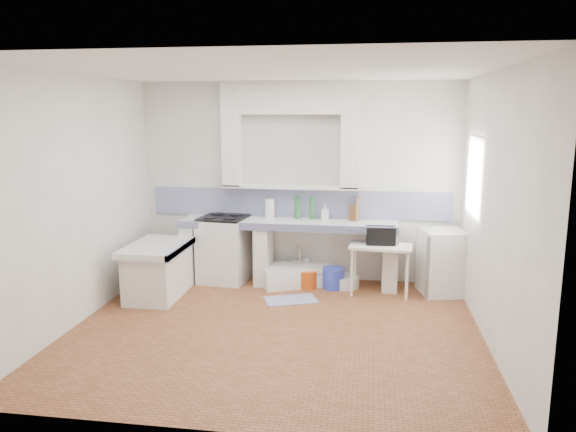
# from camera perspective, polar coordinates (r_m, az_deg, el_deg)

# --- Properties ---
(floor) EXTENTS (4.50, 4.50, 0.00)m
(floor) POSITION_cam_1_polar(r_m,az_deg,el_deg) (6.18, -1.40, -11.82)
(floor) COLOR brown
(floor) RESTS_ON ground
(ceiling) EXTENTS (4.50, 4.50, 0.00)m
(ceiling) POSITION_cam_1_polar(r_m,az_deg,el_deg) (5.72, -1.53, 15.05)
(ceiling) COLOR white
(ceiling) RESTS_ON ground
(wall_back) EXTENTS (4.50, 0.00, 4.50)m
(wall_back) POSITION_cam_1_polar(r_m,az_deg,el_deg) (7.74, 1.10, 3.55)
(wall_back) COLOR white
(wall_back) RESTS_ON ground
(wall_front) EXTENTS (4.50, 0.00, 4.50)m
(wall_front) POSITION_cam_1_polar(r_m,az_deg,el_deg) (3.88, -6.59, -3.82)
(wall_front) COLOR white
(wall_front) RESTS_ON ground
(wall_left) EXTENTS (0.00, 4.50, 4.50)m
(wall_left) POSITION_cam_1_polar(r_m,az_deg,el_deg) (6.56, -21.22, 1.51)
(wall_left) COLOR white
(wall_left) RESTS_ON ground
(wall_right) EXTENTS (0.00, 4.50, 4.50)m
(wall_right) POSITION_cam_1_polar(r_m,az_deg,el_deg) (5.84, 20.84, 0.47)
(wall_right) COLOR white
(wall_right) RESTS_ON ground
(alcove_mass) EXTENTS (1.90, 0.25, 0.45)m
(alcove_mass) POSITION_cam_1_polar(r_m,az_deg,el_deg) (7.58, 0.24, 12.30)
(alcove_mass) COLOR white
(alcove_mass) RESTS_ON ground
(window_frame) EXTENTS (0.35, 0.86, 1.06)m
(window_frame) POSITION_cam_1_polar(r_m,az_deg,el_deg) (7.01, 20.31, 3.77)
(window_frame) COLOR #3B2512
(window_frame) RESTS_ON ground
(lace_valance) EXTENTS (0.01, 0.84, 0.24)m
(lace_valance) POSITION_cam_1_polar(r_m,az_deg,el_deg) (6.95, 19.34, 6.93)
(lace_valance) COLOR white
(lace_valance) RESTS_ON ground
(counter_slab) EXTENTS (3.00, 0.60, 0.08)m
(counter_slab) POSITION_cam_1_polar(r_m,az_deg,el_deg) (7.55, 0.04, -0.79)
(counter_slab) COLOR white
(counter_slab) RESTS_ON ground
(counter_lip) EXTENTS (3.00, 0.04, 0.10)m
(counter_lip) POSITION_cam_1_polar(r_m,az_deg,el_deg) (7.28, -0.29, -1.22)
(counter_lip) COLOR navy
(counter_lip) RESTS_ON ground
(counter_pier_left) EXTENTS (0.20, 0.55, 0.82)m
(counter_pier_left) POSITION_cam_1_polar(r_m,az_deg,el_deg) (7.98, -9.98, -3.65)
(counter_pier_left) COLOR white
(counter_pier_left) RESTS_ON ground
(counter_pier_mid) EXTENTS (0.20, 0.55, 0.82)m
(counter_pier_mid) POSITION_cam_1_polar(r_m,az_deg,el_deg) (7.71, -2.54, -3.99)
(counter_pier_mid) COLOR white
(counter_pier_mid) RESTS_ON ground
(counter_pier_right) EXTENTS (0.20, 0.55, 0.82)m
(counter_pier_right) POSITION_cam_1_polar(r_m,az_deg,el_deg) (7.58, 10.59, -4.42)
(counter_pier_right) COLOR white
(counter_pier_right) RESTS_ON ground
(peninsula_top) EXTENTS (0.70, 1.10, 0.08)m
(peninsula_top) POSITION_cam_1_polar(r_m,az_deg,el_deg) (7.26, -13.54, -3.19)
(peninsula_top) COLOR white
(peninsula_top) RESTS_ON ground
(peninsula_base) EXTENTS (0.60, 1.00, 0.62)m
(peninsula_base) POSITION_cam_1_polar(r_m,az_deg,el_deg) (7.35, -13.42, -5.84)
(peninsula_base) COLOR white
(peninsula_base) RESTS_ON ground
(peninsula_lip) EXTENTS (0.04, 1.10, 0.10)m
(peninsula_lip) POSITION_cam_1_polar(r_m,az_deg,el_deg) (7.14, -11.08, -3.32)
(peninsula_lip) COLOR navy
(peninsula_lip) RESTS_ON ground
(backsplash) EXTENTS (4.27, 0.03, 0.40)m
(backsplash) POSITION_cam_1_polar(r_m,az_deg,el_deg) (7.77, 1.08, 1.34)
(backsplash) COLOR navy
(backsplash) RESTS_ON ground
(stove) EXTENTS (0.70, 0.68, 0.90)m
(stove) POSITION_cam_1_polar(r_m,az_deg,el_deg) (7.81, -6.71, -3.54)
(stove) COLOR white
(stove) RESTS_ON ground
(sink) EXTENTS (1.14, 0.90, 0.24)m
(sink) POSITION_cam_1_polar(r_m,az_deg,el_deg) (7.71, 1.04, -6.23)
(sink) COLOR white
(sink) RESTS_ON ground
(side_table) EXTENTS (0.84, 0.52, 0.04)m
(side_table) POSITION_cam_1_polar(r_m,az_deg,el_deg) (7.32, 9.62, -5.57)
(side_table) COLOR white
(side_table) RESTS_ON ground
(fridge) EXTENTS (0.67, 0.67, 0.86)m
(fridge) POSITION_cam_1_polar(r_m,az_deg,el_deg) (7.51, 15.92, -4.64)
(fridge) COLOR white
(fridge) RESTS_ON ground
(bucket_red) EXTENTS (0.31, 0.31, 0.25)m
(bucket_red) POSITION_cam_1_polar(r_m,az_deg,el_deg) (7.66, -0.26, -6.30)
(bucket_red) COLOR #BF3D1C
(bucket_red) RESTS_ON ground
(bucket_orange) EXTENTS (0.29, 0.29, 0.25)m
(bucket_orange) POSITION_cam_1_polar(r_m,az_deg,el_deg) (7.54, 2.05, -6.60)
(bucket_orange) COLOR #C84C10
(bucket_orange) RESTS_ON ground
(bucket_blue) EXTENTS (0.34, 0.34, 0.28)m
(bucket_blue) POSITION_cam_1_polar(r_m,az_deg,el_deg) (7.54, 4.77, -6.49)
(bucket_blue) COLOR blue
(bucket_blue) RESTS_ON ground
(basin_white) EXTENTS (0.40, 0.40, 0.16)m
(basin_white) POSITION_cam_1_polar(r_m,az_deg,el_deg) (7.62, 5.97, -6.83)
(basin_white) COLOR white
(basin_white) RESTS_ON ground
(water_bottle_a) EXTENTS (0.10, 0.10, 0.28)m
(water_bottle_a) POSITION_cam_1_polar(r_m,az_deg,el_deg) (7.87, 0.19, -5.70)
(water_bottle_a) COLOR silver
(water_bottle_a) RESTS_ON ground
(water_bottle_b) EXTENTS (0.12, 0.12, 0.34)m
(water_bottle_b) POSITION_cam_1_polar(r_m,az_deg,el_deg) (7.83, 1.98, -5.57)
(water_bottle_b) COLOR silver
(water_bottle_b) RESTS_ON ground
(black_bag) EXTENTS (0.39, 0.24, 0.24)m
(black_bag) POSITION_cam_1_polar(r_m,az_deg,el_deg) (7.25, 9.69, -2.03)
(black_bag) COLOR black
(black_bag) RESTS_ON side_table
(green_bottle_a) EXTENTS (0.09, 0.09, 0.31)m
(green_bottle_a) POSITION_cam_1_polar(r_m,az_deg,el_deg) (7.65, 1.00, 0.86)
(green_bottle_a) COLOR #2A6F30
(green_bottle_a) RESTS_ON counter_slab
(green_bottle_b) EXTENTS (0.08, 0.08, 0.31)m
(green_bottle_b) POSITION_cam_1_polar(r_m,az_deg,el_deg) (7.62, 2.53, 0.79)
(green_bottle_b) COLOR #2A6F30
(green_bottle_b) RESTS_ON counter_slab
(knife_block) EXTENTS (0.13, 0.11, 0.21)m
(knife_block) POSITION_cam_1_polar(r_m,az_deg,el_deg) (7.60, 6.80, 0.31)
(knife_block) COLOR #8F5D39
(knife_block) RESTS_ON counter_slab
(cutting_board) EXTENTS (0.05, 0.24, 0.32)m
(cutting_board) POSITION_cam_1_polar(r_m,az_deg,el_deg) (7.58, 7.28, 0.71)
(cutting_board) COLOR #8F5D39
(cutting_board) RESTS_ON counter_slab
(paper_towel) EXTENTS (0.16, 0.16, 0.27)m
(paper_towel) POSITION_cam_1_polar(r_m,az_deg,el_deg) (7.71, -1.94, 0.79)
(paper_towel) COLOR white
(paper_towel) RESTS_ON counter_slab
(soap_bottle) EXTENTS (0.12, 0.12, 0.22)m
(soap_bottle) POSITION_cam_1_polar(r_m,az_deg,el_deg) (7.61, 3.88, 0.43)
(soap_bottle) COLOR white
(soap_bottle) RESTS_ON counter_slab
(rug) EXTENTS (0.74, 0.59, 0.01)m
(rug) POSITION_cam_1_polar(r_m,az_deg,el_deg) (7.08, 0.29, -8.76)
(rug) COLOR #3E4795
(rug) RESTS_ON ground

